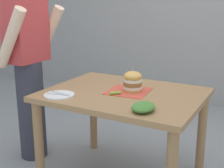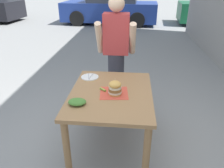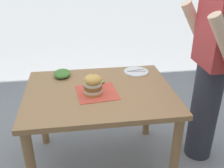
# 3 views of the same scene
# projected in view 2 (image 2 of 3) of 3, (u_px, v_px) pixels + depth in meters

# --- Properties ---
(ground_plane) EXTENTS (80.00, 80.00, 0.00)m
(ground_plane) POSITION_uv_depth(u_px,v_px,m) (111.00, 145.00, 2.73)
(ground_plane) COLOR gray
(patio_table) EXTENTS (0.89, 1.15, 0.75)m
(patio_table) POSITION_uv_depth(u_px,v_px,m) (111.00, 101.00, 2.45)
(patio_table) COLOR #9E7247
(patio_table) RESTS_ON ground
(serving_paper) EXTENTS (0.33, 0.33, 0.00)m
(serving_paper) POSITION_uv_depth(u_px,v_px,m) (114.00, 93.00, 2.38)
(serving_paper) COLOR #D64C38
(serving_paper) RESTS_ON patio_table
(sandwich) EXTENTS (0.14, 0.14, 0.19)m
(sandwich) POSITION_uv_depth(u_px,v_px,m) (115.00, 88.00, 2.32)
(sandwich) COLOR gold
(sandwich) RESTS_ON serving_paper
(pickle_spear) EXTENTS (0.08, 0.08, 0.02)m
(pickle_spear) POSITION_uv_depth(u_px,v_px,m) (103.00, 90.00, 2.42)
(pickle_spear) COLOR #8EA83D
(pickle_spear) RESTS_ON serving_paper
(side_plate_with_forks) EXTENTS (0.22, 0.22, 0.02)m
(side_plate_with_forks) POSITION_uv_depth(u_px,v_px,m) (90.00, 77.00, 2.75)
(side_plate_with_forks) COLOR white
(side_plate_with_forks) RESTS_ON patio_table
(side_salad) EXTENTS (0.18, 0.14, 0.06)m
(side_salad) POSITION_uv_depth(u_px,v_px,m) (77.00, 102.00, 2.16)
(side_salad) COLOR #477F33
(side_salad) RESTS_ON patio_table
(diner_across_table) EXTENTS (0.55, 0.35, 1.69)m
(diner_across_table) POSITION_uv_depth(u_px,v_px,m) (116.00, 54.00, 3.17)
(diner_across_table) COLOR #33333D
(diner_across_table) RESTS_ON ground
(parked_car_mid_block) EXTENTS (4.29, 2.03, 1.60)m
(parked_car_mid_block) POSITION_uv_depth(u_px,v_px,m) (111.00, 7.00, 9.85)
(parked_car_mid_block) COLOR navy
(parked_car_mid_block) RESTS_ON ground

